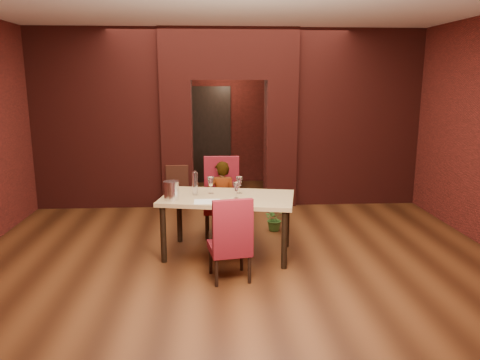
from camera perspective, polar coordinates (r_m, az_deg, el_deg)
The scene contains 24 objects.
floor at distance 6.99m, azimuth -0.66°, elevation -7.13°, with size 8.00×8.00×0.00m, color #4D2813.
ceiling at distance 6.66m, azimuth -0.73°, elevation 19.84°, with size 7.00×8.00×0.04m, color silver.
wall_back at distance 10.62m, azimuth -1.78°, elevation 8.34°, with size 7.00×0.04×3.20m, color maroon.
wall_front at distance 2.71m, azimuth 3.53°, elevation -3.17°, with size 7.00×0.04×3.20m, color maroon.
wall_right at distance 7.65m, azimuth 26.62°, elevation 5.55°, with size 0.04×8.00×3.20m, color maroon.
pillar_left at distance 8.69m, azimuth -7.63°, elevation 4.39°, with size 0.55×0.55×2.30m, color maroon.
pillar_right at distance 8.76m, azimuth 4.89°, elevation 4.52°, with size 0.55×0.55×2.30m, color maroon.
lintel at distance 8.61m, azimuth -1.40°, elevation 15.10°, with size 2.45×0.55×0.90m, color maroon.
wing_wall_left at distance 8.86m, azimuth -16.94°, elevation 7.05°, with size 2.27×0.35×3.20m, color maroon.
wing_wall_right at distance 9.03m, azimuth 13.92°, elevation 7.31°, with size 2.27×0.35×3.20m, color maroon.
vent_panel at distance 8.50m, azimuth -7.65°, elevation 0.11°, with size 0.40×0.03×0.50m, color #A0492E.
rear_door at distance 10.61m, azimuth -3.92°, elevation 5.33°, with size 0.90×0.08×2.10m, color black.
rear_door_frame at distance 10.57m, azimuth -3.92°, elevation 5.30°, with size 1.02×0.04×2.22m, color black.
dining_table at distance 6.28m, azimuth -1.49°, elevation -5.55°, with size 1.72×0.96×0.80m, color tan.
chair_far at distance 6.98m, azimuth -2.22°, elevation -2.16°, with size 0.53×0.53×1.17m, color maroon.
chair_near at distance 5.49m, azimuth -1.30°, elevation -7.04°, with size 0.46×0.46×1.01m, color maroon.
person_seated at distance 6.92m, azimuth -2.21°, elevation -2.38°, with size 0.42×0.28×1.15m, color silver.
wine_glass_a at distance 6.29m, azimuth -3.59°, elevation -0.66°, with size 0.09×0.09×0.23m, color white, non-canonical shape.
wine_glass_b at distance 6.29m, azimuth -0.08°, elevation -0.63°, with size 0.09×0.09×0.23m, color white, non-canonical shape.
wine_glass_c at distance 6.03m, azimuth -0.45°, elevation -1.28°, with size 0.09×0.09×0.21m, color white, non-canonical shape.
tasting_sheet at distance 5.90m, azimuth -4.02°, elevation -2.64°, with size 0.33×0.24×0.00m, color silver.
wine_bucket at distance 6.03m, azimuth -8.35°, elevation -1.27°, with size 0.20×0.20×0.24m, color silver.
water_bottle at distance 6.24m, azimuth -5.50°, elevation -0.34°, with size 0.08×0.08×0.33m, color silver.
potted_plant at distance 7.32m, azimuth 4.27°, elevation -4.72°, with size 0.34×0.29×0.38m, color #386727.
Camera 1 is at (-0.33, -6.59, 2.32)m, focal length 35.00 mm.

